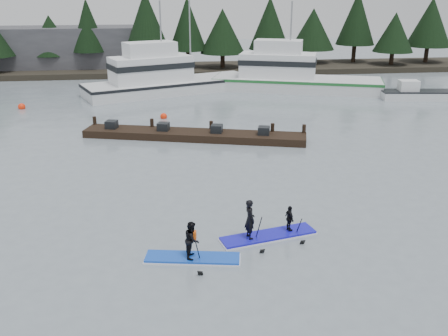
{
  "coord_description": "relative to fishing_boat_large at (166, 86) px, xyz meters",
  "views": [
    {
      "loc": [
        -2.76,
        -16.13,
        9.19
      ],
      "look_at": [
        0.0,
        6.0,
        1.1
      ],
      "focal_mm": 40.0,
      "sensor_mm": 36.0,
      "label": 1
    }
  ],
  "objects": [
    {
      "name": "ground",
      "position": [
        2.4,
        -29.91,
        -0.67
      ],
      "size": [
        160.0,
        160.0,
        0.0
      ],
      "primitive_type": "plane",
      "color": "slate",
      "rests_on": "ground"
    },
    {
      "name": "skiff",
      "position": [
        21.78,
        -5.45,
        -0.31
      ],
      "size": [
        6.51,
        2.7,
        0.74
      ],
      "primitive_type": "cube",
      "rotation": [
        0.0,
        0.0,
        -0.13
      ],
      "color": "silver",
      "rests_on": "ground"
    },
    {
      "name": "waterfront_building",
      "position": [
        -11.6,
        14.09,
        1.83
      ],
      "size": [
        18.0,
        6.0,
        5.0
      ],
      "primitive_type": "cube",
      "color": "#4C4C51",
      "rests_on": "ground"
    },
    {
      "name": "floating_dock",
      "position": [
        1.53,
        -15.14,
        -0.44
      ],
      "size": [
        14.31,
        5.72,
        0.48
      ],
      "primitive_type": "cube",
      "rotation": [
        0.0,
        0.0,
        -0.27
      ],
      "color": "black",
      "rests_on": "ground"
    },
    {
      "name": "buoy_c",
      "position": [
        17.13,
        -2.17,
        -0.67
      ],
      "size": [
        0.56,
        0.56,
        0.56
      ],
      "primitive_type": "sphere",
      "color": "#FF2F0C",
      "rests_on": "ground"
    },
    {
      "name": "far_shore",
      "position": [
        2.4,
        12.09,
        -0.37
      ],
      "size": [
        70.0,
        8.0,
        0.6
      ],
      "primitive_type": "cube",
      "color": "#2D281E",
      "rests_on": "ground"
    },
    {
      "name": "fishing_boat_medium",
      "position": [
        11.85,
        -0.13,
        -0.02
      ],
      "size": [
        16.01,
        9.14,
        9.05
      ],
      "rotation": [
        0.0,
        0.0,
        -0.33
      ],
      "color": "silver",
      "rests_on": "ground"
    },
    {
      "name": "buoy_b",
      "position": [
        -0.35,
        -9.55,
        -0.67
      ],
      "size": [
        0.51,
        0.51,
        0.51
      ],
      "primitive_type": "sphere",
      "color": "#FF2F0C",
      "rests_on": "ground"
    },
    {
      "name": "paddleboard_solo",
      "position": [
        0.46,
        -30.33,
        -0.17
      ],
      "size": [
        3.47,
        1.4,
        1.9
      ],
      "rotation": [
        0.0,
        0.0,
        -0.18
      ],
      "color": "blue",
      "rests_on": "ground"
    },
    {
      "name": "treeline",
      "position": [
        2.4,
        12.09,
        -0.67
      ],
      "size": [
        60.0,
        4.0,
        8.0
      ],
      "primitive_type": null,
      "color": "black",
      "rests_on": "ground"
    },
    {
      "name": "fishing_boat_large",
      "position": [
        0.0,
        0.0,
        0.0
      ],
      "size": [
        16.23,
        9.71,
        9.09
      ],
      "rotation": [
        0.0,
        0.0,
        0.37
      ],
      "color": "silver",
      "rests_on": "ground"
    },
    {
      "name": "paddleboard_duo",
      "position": [
        3.38,
        -29.03,
        -0.2
      ],
      "size": [
        3.89,
        1.74,
        2.23
      ],
      "rotation": [
        0.0,
        0.0,
        0.23
      ],
      "color": "#1614BF",
      "rests_on": "ground"
    },
    {
      "name": "buoy_a",
      "position": [
        -11.64,
        -5.01,
        -0.67
      ],
      "size": [
        0.57,
        0.57,
        0.57
      ],
      "primitive_type": "sphere",
      "color": "#FF2F0C",
      "rests_on": "ground"
    }
  ]
}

